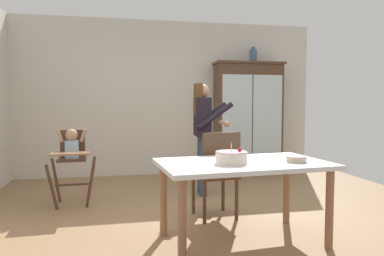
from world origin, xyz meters
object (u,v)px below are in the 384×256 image
(high_chair_with_toddler, at_px, (72,153))
(birthday_cake, at_px, (231,157))
(ceramic_vase, at_px, (253,56))
(adult_person, at_px, (203,125))
(dining_table, at_px, (243,172))
(serving_bowl, at_px, (296,159))
(china_cabinet, at_px, (248,118))
(dining_chair_far_side, at_px, (218,169))

(high_chair_with_toddler, xyz_separation_m, birthday_cake, (1.52, -1.68, 0.14))
(ceramic_vase, height_order, adult_person, ceramic_vase)
(ceramic_vase, relative_size, dining_table, 0.17)
(birthday_cake, bearing_deg, serving_bowl, -4.02)
(china_cabinet, relative_size, dining_chair_far_side, 2.07)
(china_cabinet, height_order, adult_person, china_cabinet)
(ceramic_vase, distance_m, high_chair_with_toddler, 3.62)
(dining_table, bearing_deg, adult_person, 88.40)
(adult_person, relative_size, birthday_cake, 5.47)
(adult_person, xyz_separation_m, dining_chair_far_side, (-0.09, -1.09, -0.41))
(ceramic_vase, bearing_deg, high_chair_with_toddler, -153.06)
(ceramic_vase, height_order, dining_chair_far_side, ceramic_vase)
(adult_person, relative_size, dining_chair_far_side, 1.59)
(adult_person, bearing_deg, serving_bowl, -162.51)
(china_cabinet, xyz_separation_m, birthday_cake, (-1.35, -3.18, -0.20))
(adult_person, distance_m, dining_chair_far_side, 1.17)
(dining_table, height_order, birthday_cake, birthday_cake)
(serving_bowl, bearing_deg, high_chair_with_toddler, 140.84)
(dining_table, distance_m, birthday_cake, 0.22)
(high_chair_with_toddler, height_order, adult_person, adult_person)
(dining_table, xyz_separation_m, birthday_cake, (-0.14, -0.08, 0.15))
(adult_person, xyz_separation_m, birthday_cake, (-0.18, -1.83, -0.17))
(adult_person, bearing_deg, dining_table, -176.58)
(dining_table, bearing_deg, high_chair_with_toddler, 135.90)
(serving_bowl, bearing_deg, adult_person, 102.47)
(ceramic_vase, bearing_deg, dining_table, -112.67)
(birthday_cake, relative_size, dining_chair_far_side, 0.29)
(serving_bowl, bearing_deg, ceramic_vase, 75.48)
(dining_table, relative_size, serving_bowl, 8.71)
(china_cabinet, xyz_separation_m, dining_table, (-1.21, -3.10, -0.35))
(china_cabinet, height_order, dining_table, china_cabinet)
(dining_chair_far_side, bearing_deg, high_chair_with_toddler, -36.73)
(high_chair_with_toddler, relative_size, serving_bowl, 5.28)
(dining_table, xyz_separation_m, dining_chair_far_side, (-0.04, 0.66, -0.09))
(ceramic_vase, bearing_deg, birthday_cake, -114.22)
(adult_person, bearing_deg, dining_chair_far_side, -179.91)
(high_chair_with_toddler, bearing_deg, dining_table, -46.13)
(ceramic_vase, relative_size, birthday_cake, 0.96)
(high_chair_with_toddler, height_order, dining_table, high_chair_with_toddler)
(dining_table, relative_size, dining_chair_far_side, 1.63)
(ceramic_vase, relative_size, high_chair_with_toddler, 0.28)
(dining_table, xyz_separation_m, serving_bowl, (0.46, -0.12, 0.12))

